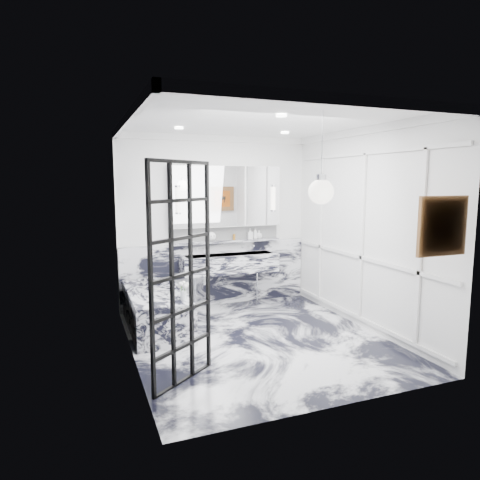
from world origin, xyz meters
name	(u,v)px	position (x,y,z in m)	size (l,w,h in m)	color
floor	(258,340)	(0.00, 0.00, 0.00)	(3.60, 3.60, 0.00)	silver
ceiling	(260,121)	(0.00, 0.00, 2.80)	(3.60, 3.60, 0.00)	white
wall_back	(216,222)	(0.00, 1.80, 1.40)	(3.60, 3.60, 0.00)	white
wall_front	(340,258)	(0.00, -1.80, 1.40)	(3.60, 3.60, 0.00)	white
wall_left	(130,240)	(-1.60, 0.00, 1.40)	(3.60, 3.60, 0.00)	white
wall_right	(364,229)	(1.60, 0.00, 1.40)	(3.60, 3.60, 0.00)	white
marble_clad_back	(217,274)	(0.00, 1.78, 0.53)	(3.18, 0.05, 1.05)	silver
marble_clad_left	(131,246)	(-1.59, 0.00, 1.34)	(0.02, 3.56, 2.68)	silver
panel_molding	(362,236)	(1.58, 0.00, 1.30)	(0.03, 3.40, 2.30)	white
soap_bottle_a	(255,233)	(0.67, 1.71, 1.18)	(0.07, 0.07, 0.19)	#8C5919
soap_bottle_b	(250,234)	(0.58, 1.71, 1.18)	(0.08, 0.09, 0.19)	#4C4C51
soap_bottle_c	(259,235)	(0.74, 1.71, 1.16)	(0.11, 0.11, 0.14)	silver
face_pot	(211,237)	(-0.11, 1.71, 1.17)	(0.16, 0.16, 0.16)	white
amber_bottle	(234,237)	(0.29, 1.71, 1.14)	(0.04, 0.04, 0.10)	#8C5919
flower_vase	(183,295)	(-0.92, 0.31, 0.61)	(0.08, 0.08, 0.12)	silver
crittall_door	(182,275)	(-1.19, -0.79, 1.13)	(0.88, 0.04, 2.26)	black
artwork	(443,226)	(1.20, -1.76, 1.63)	(0.49, 0.05, 0.49)	#B74912
pendant_light	(321,192)	(0.11, -1.29, 1.97)	(0.25, 0.25, 0.25)	white
trough_sink	(229,263)	(0.15, 1.55, 0.73)	(1.60, 0.45, 0.30)	silver
ledge	(226,242)	(0.15, 1.72, 1.07)	(1.90, 0.14, 0.04)	silver
subway_tile	(225,233)	(0.15, 1.78, 1.21)	(1.90, 0.03, 0.23)	white
mirror_cabinet	(226,196)	(0.15, 1.73, 1.82)	(1.90, 0.16, 1.00)	white
sconce_left	(178,200)	(-0.67, 1.63, 1.78)	(0.07, 0.07, 0.40)	white
sconce_right	(273,198)	(0.97, 1.63, 1.78)	(0.07, 0.07, 0.40)	white
bathtub	(156,310)	(-1.18, 0.90, 0.28)	(0.75, 1.65, 0.55)	silver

